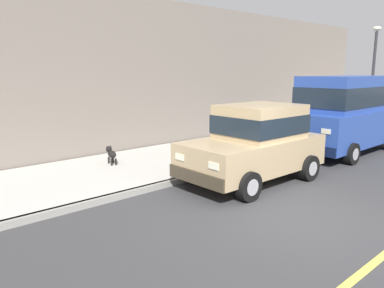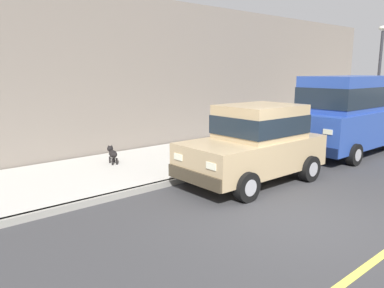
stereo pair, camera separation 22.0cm
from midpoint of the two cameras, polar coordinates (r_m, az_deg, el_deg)
name	(u,v)px [view 1 (the left image)]	position (r m, az deg, el deg)	size (l,w,h in m)	color
ground_plane	(300,219)	(7.29, 15.26, -10.93)	(80.00, 80.00, 0.00)	#38383A
curb	(186,179)	(9.26, -1.66, -5.31)	(0.16, 64.00, 0.14)	gray
sidewalk	(143,165)	(10.64, -7.99, -3.24)	(3.60, 64.00, 0.14)	#B7B5AD
car_tan_hatchback	(256,142)	(9.21, 8.97, 0.27)	(2.00, 3.82, 1.88)	tan
car_blue_van	(347,111)	(13.32, 22.05, 4.73)	(2.15, 4.90, 2.52)	#28479E
dog_black	(111,154)	(10.64, -12.76, -1.42)	(0.74, 0.30, 0.49)	black
fire_hydrant	(221,150)	(10.63, 3.84, -0.92)	(0.34, 0.24, 0.72)	gold
street_lamp	(374,66)	(18.45, 25.61, 10.72)	(0.36, 0.36, 4.42)	#2D2D33
building_facade	(221,75)	(15.40, 4.08, 10.42)	(0.50, 20.00, 5.02)	slate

